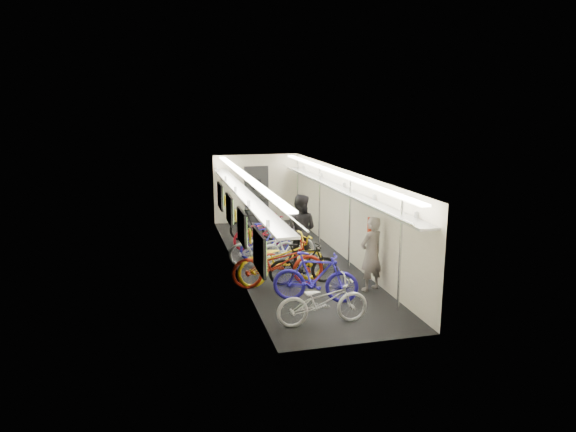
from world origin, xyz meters
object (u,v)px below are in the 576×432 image
bicycle_0 (323,301)px  backpack (373,225)px  passenger_near (371,254)px  passenger_mid (300,230)px  bicycle_1 (315,277)px

bicycle_0 → backpack: backpack is taller
bicycle_0 → passenger_near: size_ratio=1.05×
bicycle_0 → passenger_mid: bearing=-8.6°
bicycle_1 → passenger_mid: (0.38, 2.65, 0.38)m
bicycle_0 → bicycle_1: 1.15m
passenger_near → passenger_mid: passenger_mid is taller
backpack → passenger_mid: bearing=142.0°
passenger_mid → backpack: size_ratio=4.86×
bicycle_0 → passenger_near: bearing=-46.3°
bicycle_1 → passenger_near: (1.41, 0.40, 0.30)m
passenger_near → backpack: 1.00m
passenger_near → backpack: bearing=-137.7°
bicycle_0 → passenger_mid: (0.59, 3.78, 0.46)m
bicycle_0 → backpack: 3.19m
bicycle_1 → backpack: backpack is taller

